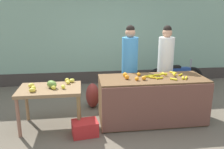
# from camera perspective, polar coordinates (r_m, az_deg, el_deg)

# --- Properties ---
(ground_plane) EXTENTS (24.00, 24.00, 0.00)m
(ground_plane) POSITION_cam_1_polar(r_m,az_deg,el_deg) (4.66, 3.26, -11.52)
(ground_plane) COLOR #665B4C
(market_wall_back) EXTENTS (9.25, 0.23, 3.09)m
(market_wall_back) POSITION_cam_1_polar(r_m,az_deg,el_deg) (6.90, -0.86, 10.40)
(market_wall_back) COLOR #8CB299
(market_wall_back) RESTS_ON ground
(fruit_stall_counter) EXTENTS (2.02, 0.83, 0.88)m
(fruit_stall_counter) POSITION_cam_1_polar(r_m,az_deg,el_deg) (4.59, 9.79, -6.14)
(fruit_stall_counter) COLOR brown
(fruit_stall_counter) RESTS_ON ground
(side_table_wooden) EXTENTS (1.12, 0.75, 0.76)m
(side_table_wooden) POSITION_cam_1_polar(r_m,az_deg,el_deg) (4.37, -15.05, -4.38)
(side_table_wooden) COLOR olive
(side_table_wooden) RESTS_ON ground
(banana_bunch_pile) EXTENTS (0.81, 0.52, 0.07)m
(banana_bunch_pile) POSITION_cam_1_polar(r_m,az_deg,el_deg) (4.54, 13.18, -0.33)
(banana_bunch_pile) COLOR gold
(banana_bunch_pile) RESTS_ON fruit_stall_counter
(orange_pile) EXTENTS (0.39, 0.38, 0.09)m
(orange_pile) POSITION_cam_1_polar(r_m,az_deg,el_deg) (4.34, 5.19, -0.49)
(orange_pile) COLOR orange
(orange_pile) RESTS_ON fruit_stall_counter
(mango_papaya_pile) EXTENTS (0.86, 0.61, 0.14)m
(mango_papaya_pile) POSITION_cam_1_polar(r_m,az_deg,el_deg) (4.33, -14.63, -2.45)
(mango_papaya_pile) COLOR yellow
(mango_papaya_pile) RESTS_ON side_table_wooden
(vendor_woman_blue_shirt) EXTENTS (0.34, 0.34, 1.83)m
(vendor_woman_blue_shirt) POSITION_cam_1_polar(r_m,az_deg,el_deg) (4.98, 4.37, 1.61)
(vendor_woman_blue_shirt) COLOR #33333D
(vendor_woman_blue_shirt) RESTS_ON ground
(vendor_woman_white_shirt) EXTENTS (0.34, 0.34, 1.82)m
(vendor_woman_white_shirt) POSITION_cam_1_polar(r_m,az_deg,el_deg) (5.24, 13.00, 1.87)
(vendor_woman_white_shirt) COLOR #33333D
(vendor_woman_white_shirt) RESTS_ON ground
(parked_motorcycle) EXTENTS (1.60, 0.18, 0.88)m
(parked_motorcycle) POSITION_cam_1_polar(r_m,az_deg,el_deg) (6.47, 15.26, -0.48)
(parked_motorcycle) COLOR black
(parked_motorcycle) RESTS_ON ground
(produce_crate) EXTENTS (0.48, 0.38, 0.26)m
(produce_crate) POSITION_cam_1_polar(r_m,az_deg,el_deg) (4.17, -6.69, -13.01)
(produce_crate) COLOR red
(produce_crate) RESTS_ON ground
(produce_sack) EXTENTS (0.31, 0.37, 0.56)m
(produce_sack) POSITION_cam_1_polar(r_m,az_deg,el_deg) (5.23, -4.81, -5.16)
(produce_sack) COLOR maroon
(produce_sack) RESTS_ON ground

